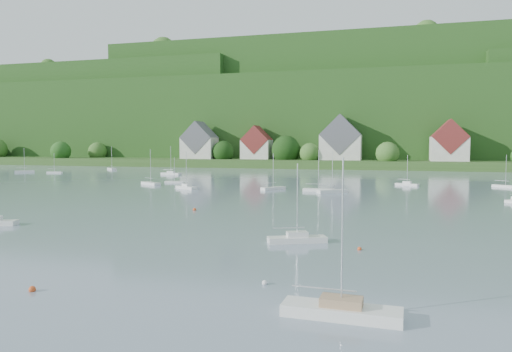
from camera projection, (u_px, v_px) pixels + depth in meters
The scene contains 13 objects.
far_shore_strip at pixel (331, 162), 202.77m from camera, with size 600.00×60.00×3.00m, color #2E521E.
forested_ridge at pixel (346, 120), 267.14m from camera, with size 620.00×181.22×69.89m.
village_building_0 at pixel (199, 143), 204.28m from camera, with size 14.00×10.40×16.00m.
village_building_1 at pixel (257, 145), 199.63m from camera, with size 12.00×9.36×14.00m.
village_building_2 at pixel (341, 142), 189.30m from camera, with size 16.00×11.44×18.00m.
village_building_3 at pixel (449, 144), 176.84m from camera, with size 13.00×10.40×15.50m.
near_sailboat_2 at pixel (341, 309), 26.38m from camera, with size 6.67×2.13×8.90m.
near_sailboat_3 at pixel (297, 238), 46.33m from camera, with size 5.88×3.75×7.72m.
mooring_buoy_0 at pixel (32, 291), 31.09m from camera, with size 0.47×0.47×0.47m, color #D64D1E.
mooring_buoy_1 at pixel (265, 284), 32.60m from camera, with size 0.38×0.38×0.38m, color white.
mooring_buoy_2 at pixel (359, 250), 43.10m from camera, with size 0.39×0.39×0.39m, color #D64D1E.
mooring_buoy_3 at pixel (195, 210), 68.35m from camera, with size 0.50×0.50×0.50m, color #D64D1E.
far_sailboat_cluster at pixel (334, 180), 119.10m from camera, with size 197.42×71.37×8.71m.
Camera 1 is at (22.80, -3.95, 9.67)m, focal length 33.42 mm.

